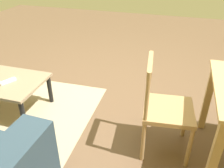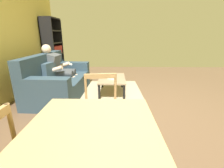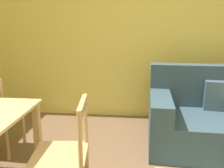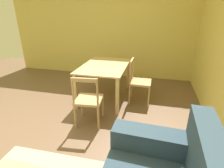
% 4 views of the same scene
% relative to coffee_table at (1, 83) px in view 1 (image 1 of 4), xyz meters
% --- Properties ---
extents(ground_plane, '(8.52, 8.52, 0.00)m').
position_rel_coffee_table_xyz_m(ground_plane, '(-1.08, -0.49, -0.33)').
color(ground_plane, brown).
extents(coffee_table, '(0.94, 0.61, 0.38)m').
position_rel_coffee_table_xyz_m(coffee_table, '(0.00, 0.00, 0.00)').
color(coffee_table, gray).
rests_on(coffee_table, ground_plane).
extents(tv_remote, '(0.12, 0.17, 0.02)m').
position_rel_coffee_table_xyz_m(tv_remote, '(-0.12, 0.02, 0.06)').
color(tv_remote, white).
rests_on(tv_remote, coffee_table).
extents(dining_chair_facing_couch, '(0.46, 0.46, 0.88)m').
position_rel_coffee_table_xyz_m(dining_chair_facing_couch, '(-1.78, 0.10, 0.10)').
color(dining_chair_facing_couch, tan).
rests_on(dining_chair_facing_couch, ground_plane).
extents(area_rug, '(2.03, 1.44, 0.01)m').
position_rel_coffee_table_xyz_m(area_rug, '(0.00, 0.00, -0.33)').
color(area_rug, tan).
rests_on(area_rug, ground_plane).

